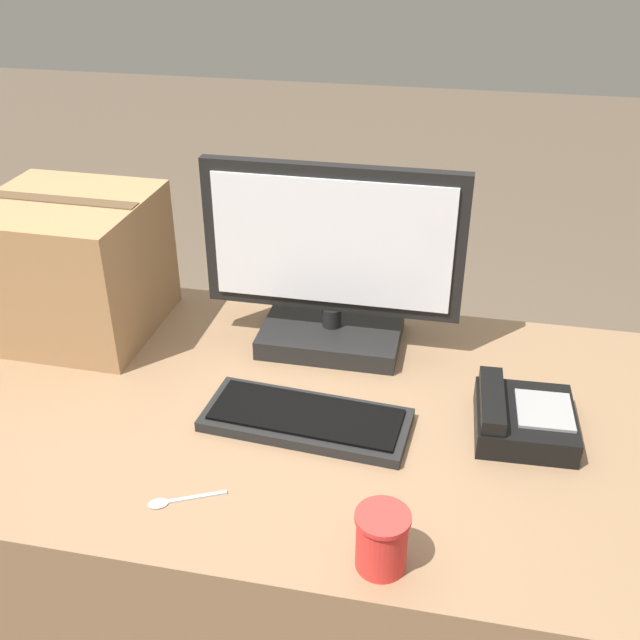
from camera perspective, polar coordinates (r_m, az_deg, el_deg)
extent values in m
plane|color=brown|center=(2.09, -5.87, -22.06)|extent=(12.00, 12.00, 0.00)
cube|color=#8C6B4C|center=(1.82, -6.47, -15.11)|extent=(1.80, 0.90, 0.72)
cube|color=black|center=(1.75, 0.90, -1.03)|extent=(0.32, 0.23, 0.05)
cylinder|color=black|center=(1.72, 0.91, 0.26)|extent=(0.04, 0.04, 0.05)
cube|color=black|center=(1.64, 0.97, 6.11)|extent=(0.58, 0.03, 0.34)
cube|color=white|center=(1.62, 0.85, 5.87)|extent=(0.52, 0.01, 0.29)
cube|color=black|center=(1.50, -1.06, -7.63)|extent=(0.42, 0.20, 0.02)
cube|color=black|center=(1.49, -1.06, -7.20)|extent=(0.38, 0.16, 0.01)
cube|color=black|center=(1.52, 15.31, -7.40)|extent=(0.20, 0.21, 0.05)
cube|color=black|center=(1.49, 12.97, -5.96)|extent=(0.05, 0.19, 0.03)
cube|color=gray|center=(1.51, 16.73, -6.60)|extent=(0.11, 0.12, 0.01)
cylinder|color=red|center=(1.21, 4.71, -16.53)|extent=(0.08, 0.08, 0.10)
cylinder|color=red|center=(1.17, 4.82, -14.76)|extent=(0.09, 0.09, 0.01)
cube|color=silver|center=(1.36, -9.39, -13.17)|extent=(0.10, 0.05, 0.00)
ellipsoid|color=silver|center=(1.36, -12.22, -13.50)|extent=(0.04, 0.04, 0.00)
cube|color=#9E754C|center=(1.84, -18.32, 3.96)|extent=(0.37, 0.37, 0.32)
cube|color=brown|center=(1.78, -19.16, 8.65)|extent=(0.36, 0.05, 0.00)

